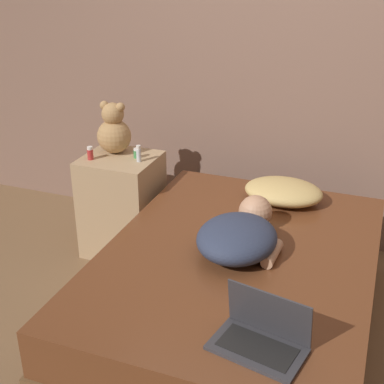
% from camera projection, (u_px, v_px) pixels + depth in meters
% --- Properties ---
extents(ground_plane, '(12.00, 12.00, 0.00)m').
position_uv_depth(ground_plane, '(235.00, 333.00, 2.90)').
color(ground_plane, brown).
extents(wall_back, '(8.00, 0.06, 2.60)m').
position_uv_depth(wall_back, '(296.00, 52.00, 3.38)').
color(wall_back, '#846656').
rests_on(wall_back, ground_plane).
extents(bed, '(1.35, 1.85, 0.51)m').
position_uv_depth(bed, '(237.00, 294.00, 2.80)').
color(bed, brown).
rests_on(bed, ground_plane).
extents(nightstand, '(0.47, 0.43, 0.68)m').
position_uv_depth(nightstand, '(122.00, 205.00, 3.56)').
color(nightstand, tan).
rests_on(nightstand, ground_plane).
extents(pillow, '(0.47, 0.35, 0.13)m').
position_uv_depth(pillow, '(283.00, 191.00, 3.20)').
color(pillow, tan).
rests_on(pillow, bed).
extents(person_lying, '(0.42, 0.64, 0.18)m').
position_uv_depth(person_lying, '(241.00, 234.00, 2.68)').
color(person_lying, '#2D3851').
rests_on(person_lying, bed).
extents(laptop, '(0.39, 0.28, 0.22)m').
position_uv_depth(laptop, '(262.00, 335.00, 2.04)').
color(laptop, '#333338').
rests_on(laptop, bed).
extents(teddy_bear, '(0.22, 0.22, 0.34)m').
position_uv_depth(teddy_bear, '(114.00, 131.00, 3.44)').
color(teddy_bear, tan).
rests_on(teddy_bear, nightstand).
extents(bottle_green, '(0.04, 0.04, 0.06)m').
position_uv_depth(bottle_green, '(136.00, 153.00, 3.40)').
color(bottle_green, '#3D8E4C').
rests_on(bottle_green, nightstand).
extents(bottle_red, '(0.04, 0.04, 0.08)m').
position_uv_depth(bottle_red, '(90.00, 153.00, 3.37)').
color(bottle_red, '#B72D2D').
rests_on(bottle_red, nightstand).
extents(bottle_clear, '(0.03, 0.03, 0.11)m').
position_uv_depth(bottle_clear, '(139.00, 154.00, 3.33)').
color(bottle_clear, silver).
rests_on(bottle_clear, nightstand).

